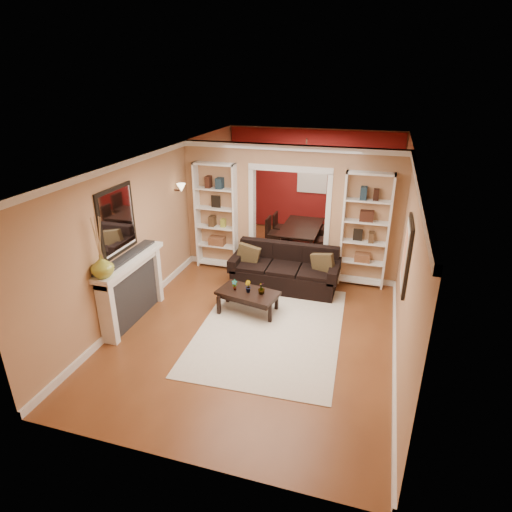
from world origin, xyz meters
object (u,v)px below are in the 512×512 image
(bookshelf_left, at_px, (216,217))
(dining_table, at_px, (302,238))
(bookshelf_right, at_px, (365,231))
(coffee_table, at_px, (248,302))
(fireplace, at_px, (133,290))
(sofa, at_px, (285,268))

(bookshelf_left, relative_size, dining_table, 1.42)
(bookshelf_left, distance_m, bookshelf_right, 3.10)
(bookshelf_right, bearing_deg, bookshelf_left, 180.00)
(bookshelf_left, bearing_deg, coffee_table, -54.05)
(coffee_table, xyz_separation_m, fireplace, (-1.79, -0.81, 0.38))
(sofa, height_order, coffee_table, sofa)
(sofa, bearing_deg, coffee_table, -109.61)
(dining_table, bearing_deg, bookshelf_left, 134.08)
(dining_table, bearing_deg, bookshelf_right, -135.77)
(sofa, distance_m, fireplace, 2.94)
(bookshelf_right, xyz_separation_m, dining_table, (-1.50, 1.55, -0.86))
(fireplace, bearing_deg, bookshelf_left, 77.95)
(bookshelf_left, xyz_separation_m, dining_table, (1.60, 1.55, -0.86))
(bookshelf_right, bearing_deg, sofa, -158.19)
(sofa, height_order, bookshelf_left, bookshelf_left)
(coffee_table, bearing_deg, fireplace, -144.16)
(bookshelf_right, height_order, fireplace, bookshelf_right)
(coffee_table, relative_size, dining_table, 0.66)
(bookshelf_right, distance_m, fireplace, 4.47)
(fireplace, xyz_separation_m, dining_table, (2.14, 4.08, -0.29))
(sofa, height_order, bookshelf_right, bookshelf_right)
(sofa, relative_size, dining_table, 1.31)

